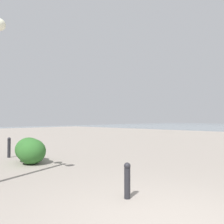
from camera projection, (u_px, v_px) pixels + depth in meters
bollard_near at (127, 180)px, 4.47m from camera, size 0.13×0.13×0.69m
bollard_mid at (9, 147)px, 9.18m from camera, size 0.13×0.13×0.80m
shrub_round at (32, 151)px, 7.84m from camera, size 1.01×0.91×0.86m
shrub_wide at (29, 149)px, 8.34m from camera, size 1.02×0.91×0.86m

